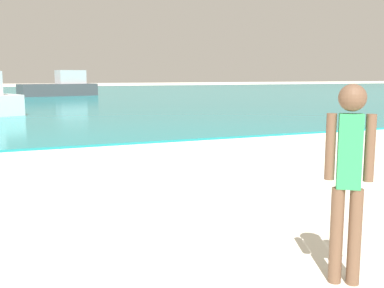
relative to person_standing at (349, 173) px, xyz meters
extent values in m
cube|color=teal|center=(-0.04, 38.17, -0.91)|extent=(160.00, 60.00, 0.06)
cylinder|color=brown|center=(-0.06, 0.04, -0.53)|extent=(0.11, 0.11, 0.81)
cylinder|color=brown|center=(0.06, -0.04, -0.53)|extent=(0.11, 0.11, 0.81)
cube|color=#2DA35B|center=(0.00, 0.00, 0.17)|extent=(0.22, 0.20, 0.60)
sphere|color=brown|center=(0.00, 0.00, 0.60)|extent=(0.22, 0.22, 0.22)
cylinder|color=brown|center=(-0.12, 0.09, 0.21)|extent=(0.08, 0.08, 0.54)
cylinder|color=brown|center=(0.12, -0.09, 0.21)|extent=(0.08, 0.08, 0.54)
cube|color=#4C4C51|center=(2.13, 35.42, -0.40)|extent=(6.25, 3.16, 0.96)
cube|color=silver|center=(3.18, 35.65, 0.62)|extent=(2.39, 1.77, 1.08)
camera|label=1|loc=(-2.58, -2.85, 0.78)|focal=43.34mm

